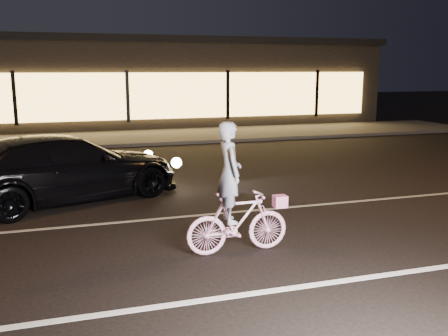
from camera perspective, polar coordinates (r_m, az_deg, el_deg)
name	(u,v)px	position (r m, az deg, el deg)	size (l,w,h in m)	color
ground	(240,250)	(7.88, 1.86, -9.36)	(90.00, 90.00, 0.00)	black
lane_stripe_near	(278,290)	(6.59, 6.25, -13.68)	(60.00, 0.12, 0.01)	silver
lane_stripe_far	(207,215)	(9.69, -2.01, -5.34)	(60.00, 0.10, 0.01)	gray
sidewalk	(134,138)	(20.30, -10.22, 3.44)	(30.00, 4.00, 0.12)	#383533
storefront	(118,81)	(26.05, -12.05, 9.69)	(25.40, 8.42, 4.20)	black
cyclist	(236,207)	(7.56, 1.32, -4.51)	(1.61, 0.55, 2.03)	#F84C9D
sedan	(66,168)	(11.05, -17.62, -0.02)	(5.29, 3.61, 1.42)	black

